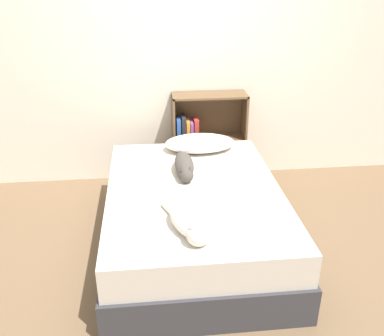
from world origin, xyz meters
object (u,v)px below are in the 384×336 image
bookshelf (205,136)px  cat_dark (184,166)px  pillow (200,143)px  cat_light (189,224)px  bed (194,218)px

bookshelf → cat_dark: bearing=-107.7°
pillow → cat_dark: size_ratio=1.03×
cat_light → bookshelf: (0.33, 1.74, -0.11)m
bed → bookshelf: size_ratio=2.04×
pillow → cat_light: size_ratio=1.12×
cat_dark → bookshelf: (0.29, 0.90, -0.11)m
bed → bookshelf: 1.20m
cat_light → bookshelf: 1.78m
cat_light → cat_dark: 0.85m
pillow → cat_dark: (-0.18, -0.46, 0.00)m
bed → cat_dark: 0.42m
bookshelf → bed: bearing=-101.6°
cat_light → bookshelf: bookshelf is taller
bookshelf → pillow: bearing=-103.5°
pillow → cat_light: cat_light is taller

